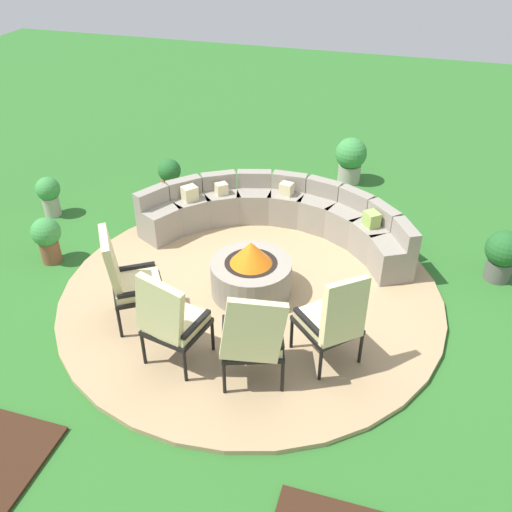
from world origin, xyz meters
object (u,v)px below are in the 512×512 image
lounge_chair_front_left (127,278)px  potted_plant_1 (351,158)px  fire_pit (251,273)px  potted_plant_0 (170,176)px  lounge_chair_back_left (253,336)px  potted_plant_2 (49,194)px  lounge_chair_front_right (170,319)px  lounge_chair_back_right (334,318)px  potted_plant_3 (503,253)px  curved_stone_bench (280,216)px  potted_plant_4 (47,237)px

lounge_chair_front_left → potted_plant_1: size_ratio=1.53×
fire_pit → potted_plant_0: size_ratio=1.57×
lounge_chair_back_left → potted_plant_2: (-3.90, 2.39, -0.27)m
lounge_chair_front_left → potted_plant_0: lounge_chair_front_left is taller
lounge_chair_front_right → lounge_chair_back_right: size_ratio=1.04×
lounge_chair_front_left → lounge_chair_back_right: (2.25, 0.00, -0.02)m
lounge_chair_back_right → potted_plant_2: size_ratio=1.81×
lounge_chair_front_left → potted_plant_3: bearing=84.6°
fire_pit → lounge_chair_back_left: lounge_chair_back_left is taller
lounge_chair_front_right → potted_plant_2: 3.89m
lounge_chair_front_right → lounge_chair_back_left: lounge_chair_front_right is taller
curved_stone_bench → lounge_chair_front_right: 2.81m
lounge_chair_back_right → lounge_chair_front_right: bearing=151.9°
potted_plant_0 → potted_plant_4: bearing=-108.9°
potted_plant_2 → fire_pit: bearing=-16.6°
lounge_chair_back_right → potted_plant_4: bearing=122.1°
fire_pit → potted_plant_4: 2.76m
lounge_chair_front_left → lounge_chair_back_right: size_ratio=1.05×
curved_stone_bench → potted_plant_0: curved_stone_bench is taller
curved_stone_bench → potted_plant_4: bearing=-152.1°
potted_plant_4 → fire_pit: bearing=1.0°
potted_plant_3 → potted_plant_4: (-5.63, -1.29, -0.01)m
curved_stone_bench → lounge_chair_front_left: size_ratio=3.23×
lounge_chair_back_right → potted_plant_0: (-3.13, 3.01, -0.29)m
lounge_chair_front_left → potted_plant_2: (-2.33, 1.91, -0.29)m
curved_stone_bench → potted_plant_4: 3.10m
potted_plant_0 → potted_plant_3: bearing=-10.4°
potted_plant_1 → lounge_chair_back_left: bearing=-92.5°
potted_plant_0 → potted_plant_2: (-1.45, -1.10, 0.03)m
fire_pit → potted_plant_3: bearing=23.3°
curved_stone_bench → lounge_chair_back_left: bearing=-80.7°
lounge_chair_front_left → lounge_chair_front_right: (0.72, -0.49, -0.01)m
potted_plant_0 → potted_plant_2: size_ratio=1.00×
lounge_chair_front_left → potted_plant_3: (4.01, 2.12, -0.26)m
curved_stone_bench → lounge_chair_front_right: lounge_chair_front_right is taller
curved_stone_bench → lounge_chair_front_right: bearing=-98.1°
potted_plant_1 → fire_pit: bearing=-100.6°
lounge_chair_front_right → potted_plant_4: bearing=162.5°
lounge_chair_back_left → lounge_chair_back_right: lounge_chair_back_left is taller
curved_stone_bench → potted_plant_4: (-2.74, -1.45, 0.02)m
lounge_chair_back_right → fire_pit: bearing=96.2°
potted_plant_1 → potted_plant_4: size_ratio=1.19×
curved_stone_bench → potted_plant_2: (-3.45, -0.37, 0.01)m
lounge_chair_back_right → potted_plant_4: (-3.88, 0.82, -0.25)m
fire_pit → potted_plant_3: (2.88, 1.24, 0.05)m
lounge_chair_front_left → potted_plant_0: 3.16m
curved_stone_bench → lounge_chair_front_left: 2.55m
lounge_chair_back_left → lounge_chair_back_right: 0.84m
fire_pit → lounge_chair_front_left: bearing=-142.0°
potted_plant_3 → lounge_chair_front_right: bearing=-141.6°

